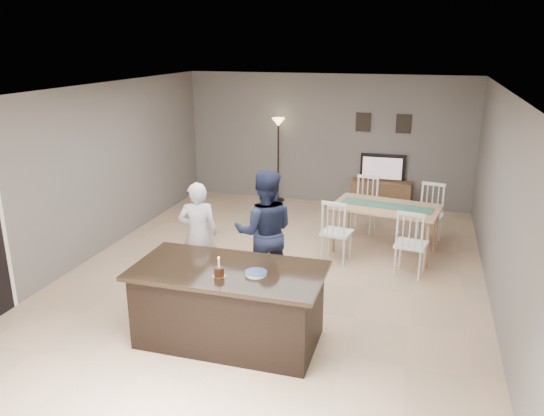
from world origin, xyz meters
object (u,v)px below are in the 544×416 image
(television, at_px, (382,168))
(woman, at_px, (198,234))
(man, at_px, (265,232))
(birthday_cake, at_px, (219,272))
(kitchen_island, at_px, (229,305))
(tv_console, at_px, (380,195))
(floor_lamp, at_px, (278,137))
(plate_stack, at_px, (256,273))
(dining_table, at_px, (386,214))

(television, bearing_deg, woman, 63.57)
(man, relative_size, birthday_cake, 7.58)
(kitchen_island, relative_size, tv_console, 1.79)
(kitchen_island, xyz_separation_m, floor_lamp, (-0.99, 5.59, 0.94))
(woman, relative_size, plate_stack, 6.16)
(kitchen_island, xyz_separation_m, birthday_cake, (-0.02, -0.21, 0.50))
(kitchen_island, bearing_deg, woman, 125.84)
(television, xyz_separation_m, dining_table, (0.27, -2.36, -0.21))
(kitchen_island, relative_size, floor_lamp, 1.20)
(birthday_cake, bearing_deg, man, 88.71)
(birthday_cake, bearing_deg, dining_table, 66.84)
(man, xyz_separation_m, birthday_cake, (-0.04, -1.56, 0.09))
(tv_console, relative_size, television, 1.31)
(plate_stack, bearing_deg, kitchen_island, 169.01)
(birthday_cake, bearing_deg, woman, 121.30)
(man, height_order, plate_stack, man)
(man, xyz_separation_m, floor_lamp, (-1.00, 4.24, 0.53))
(birthday_cake, xyz_separation_m, floor_lamp, (-0.97, 5.80, 0.44))
(kitchen_island, relative_size, plate_stack, 8.87)
(tv_console, height_order, birthday_cake, birthday_cake)
(kitchen_island, bearing_deg, birthday_cake, -95.60)
(plate_stack, bearing_deg, birthday_cake, -158.74)
(tv_console, bearing_deg, plate_stack, -98.56)
(tv_console, height_order, television, television)
(woman, distance_m, man, 0.97)
(dining_table, height_order, floor_lamp, floor_lamp)
(television, bearing_deg, tv_console, 90.00)
(woman, height_order, floor_lamp, floor_lamp)
(woman, relative_size, dining_table, 0.71)
(tv_console, relative_size, plate_stack, 4.95)
(tv_console, bearing_deg, dining_table, -83.14)
(kitchen_island, height_order, woman, woman)
(man, xyz_separation_m, dining_table, (1.46, 1.93, -0.21))
(kitchen_island, distance_m, television, 5.78)
(woman, bearing_deg, floor_lamp, -111.34)
(plate_stack, relative_size, floor_lamp, 0.14)
(man, bearing_deg, floor_lamp, -93.51)
(man, bearing_deg, television, -122.27)
(plate_stack, height_order, dining_table, dining_table)
(kitchen_island, distance_m, plate_stack, 0.59)
(plate_stack, bearing_deg, television, 81.54)
(television, bearing_deg, dining_table, 96.66)
(birthday_cake, height_order, floor_lamp, floor_lamp)
(woman, distance_m, birthday_cake, 1.80)
(kitchen_island, height_order, man, man)
(tv_console, distance_m, man, 4.42)
(man, distance_m, birthday_cake, 1.57)
(dining_table, bearing_deg, man, -117.47)
(tv_console, bearing_deg, kitchen_island, -102.16)
(television, xyz_separation_m, floor_lamp, (-2.19, -0.05, 0.53))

